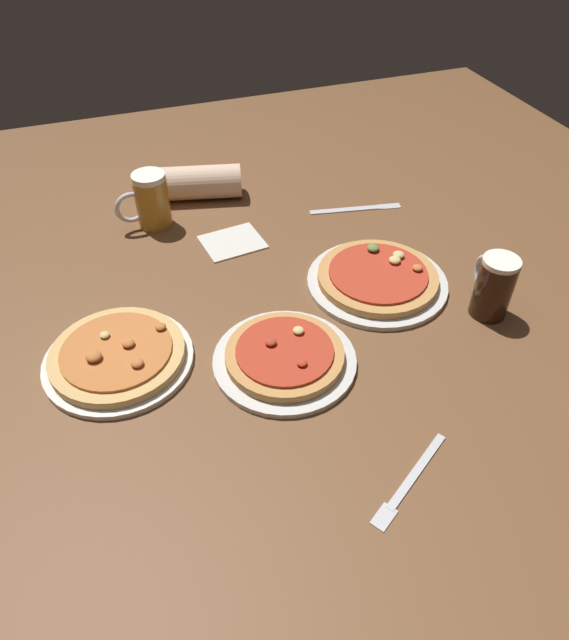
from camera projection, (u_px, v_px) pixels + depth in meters
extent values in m
cube|color=brown|center=(284.00, 332.00, 1.22)|extent=(2.40, 2.40, 0.03)
cylinder|color=silver|center=(285.00, 360.00, 1.13)|extent=(0.28, 0.28, 0.01)
cylinder|color=tan|center=(285.00, 355.00, 1.12)|extent=(0.23, 0.23, 0.02)
cylinder|color=#B73823|center=(285.00, 351.00, 1.11)|extent=(0.19, 0.19, 0.01)
ellipsoid|color=#B73823|center=(302.00, 363.00, 1.07)|extent=(0.02, 0.02, 0.01)
ellipsoid|color=#DBC67A|center=(298.00, 330.00, 1.14)|extent=(0.02, 0.02, 0.01)
ellipsoid|color=#B73823|center=(271.00, 342.00, 1.11)|extent=(0.02, 0.02, 0.01)
cylinder|color=silver|center=(377.00, 282.00, 1.31)|extent=(0.31, 0.31, 0.01)
cylinder|color=tan|center=(378.00, 277.00, 1.30)|extent=(0.27, 0.27, 0.02)
cylinder|color=#B73823|center=(378.00, 273.00, 1.29)|extent=(0.22, 0.22, 0.01)
ellipsoid|color=#DBC67A|center=(399.00, 255.00, 1.32)|extent=(0.03, 0.03, 0.01)
ellipsoid|color=olive|center=(373.00, 248.00, 1.34)|extent=(0.03, 0.03, 0.01)
ellipsoid|color=#C67038|center=(418.00, 268.00, 1.29)|extent=(0.02, 0.02, 0.01)
ellipsoid|color=#DBC67A|center=(395.00, 260.00, 1.31)|extent=(0.03, 0.03, 0.01)
cylinder|color=silver|center=(119.00, 360.00, 1.13)|extent=(0.29, 0.29, 0.01)
cylinder|color=tan|center=(117.00, 355.00, 1.12)|extent=(0.26, 0.26, 0.02)
cylinder|color=#C67038|center=(116.00, 350.00, 1.11)|extent=(0.21, 0.21, 0.01)
ellipsoid|color=#C67038|center=(128.00, 343.00, 1.11)|extent=(0.02, 0.02, 0.01)
ellipsoid|color=#DBC67A|center=(105.00, 335.00, 1.13)|extent=(0.02, 0.02, 0.01)
ellipsoid|color=#C67038|center=(94.00, 357.00, 1.08)|extent=(0.03, 0.03, 0.01)
ellipsoid|color=#C67038|center=(161.00, 327.00, 1.15)|extent=(0.02, 0.02, 0.01)
ellipsoid|color=#C67038|center=(137.00, 363.00, 1.07)|extent=(0.02, 0.02, 0.01)
cylinder|color=black|center=(493.00, 289.00, 1.20)|extent=(0.08, 0.08, 0.13)
cylinder|color=white|center=(502.00, 262.00, 1.15)|extent=(0.08, 0.08, 0.01)
torus|color=silver|center=(484.00, 274.00, 1.23)|extent=(0.03, 0.08, 0.08)
cylinder|color=#B27A23|center=(153.00, 203.00, 1.45)|extent=(0.08, 0.08, 0.13)
cylinder|color=white|center=(148.00, 177.00, 1.40)|extent=(0.08, 0.08, 0.01)
torus|color=silver|center=(131.00, 208.00, 1.43)|extent=(0.08, 0.02, 0.08)
cube|color=silver|center=(232.00, 241.00, 1.43)|extent=(0.16, 0.14, 0.01)
cube|color=silver|center=(417.00, 470.00, 0.95)|extent=(0.16, 0.11, 0.01)
cube|color=silver|center=(384.00, 516.00, 0.89)|extent=(0.05, 0.04, 0.00)
cube|color=silver|center=(347.00, 209.00, 1.54)|extent=(0.20, 0.05, 0.01)
cube|color=silver|center=(389.00, 206.00, 1.55)|extent=(0.06, 0.03, 0.00)
cylinder|color=beige|center=(196.00, 183.00, 1.56)|extent=(0.25, 0.14, 0.09)
ellipsoid|color=beige|center=(151.00, 185.00, 1.55)|extent=(0.10, 0.08, 0.08)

